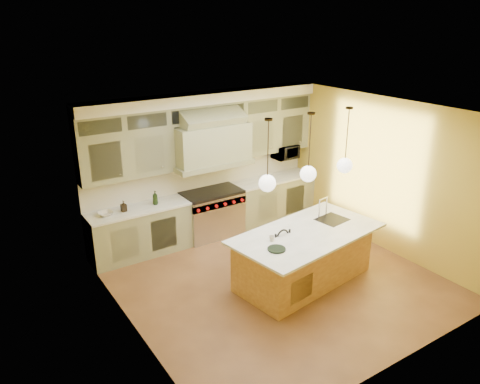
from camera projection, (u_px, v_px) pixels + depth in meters
floor at (275, 280)px, 8.03m from camera, size 5.00×5.00×0.00m
ceiling at (280, 112)px, 7.01m from camera, size 5.00×5.00×0.00m
wall_back at (202, 163)px, 9.47m from camera, size 5.00×0.00×5.00m
wall_front at (406, 267)px, 5.56m from camera, size 5.00×0.00×5.00m
wall_left at (129, 240)px, 6.23m from camera, size 0.00×5.00×5.00m
wall_right at (383, 175)px, 8.80m from camera, size 0.00×5.00×5.00m
back_cabinetry at (209, 168)px, 9.27m from camera, size 5.00×0.77×2.90m
range at (212, 213)px, 9.54m from camera, size 1.20×0.74×0.96m
kitchen_island at (304, 255)px, 7.88m from camera, size 2.72×1.70×1.35m
counter_stool at (287, 257)px, 7.62m from camera, size 0.37×0.37×1.01m
microwave at (285, 152)px, 10.28m from camera, size 0.54×0.37×0.30m
oil_bottle_a at (155, 198)px, 8.72m from camera, size 0.12×0.12×0.27m
oil_bottle_b at (124, 206)px, 8.41m from camera, size 0.10×0.11×0.20m
fruit_bowl at (106, 214)px, 8.27m from camera, size 0.29×0.29×0.06m
cup at (272, 238)px, 7.37m from camera, size 0.10×0.10×0.09m
pendant_left at (267, 181)px, 6.94m from camera, size 0.26×0.26×1.11m
pendant_center at (308, 172)px, 7.35m from camera, size 0.26×0.26×1.11m
pendant_right at (345, 164)px, 7.76m from camera, size 0.26×0.26×1.11m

